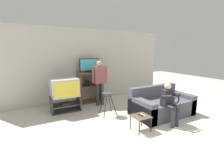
{
  "coord_description": "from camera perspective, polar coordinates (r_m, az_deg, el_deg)",
  "views": [
    {
      "loc": [
        -2.07,
        -1.87,
        1.82
      ],
      "look_at": [
        0.08,
        2.09,
        0.9
      ],
      "focal_mm": 26.0,
      "sensor_mm": 36.0,
      "label": 1
    }
  ],
  "objects": [
    {
      "name": "ground_plane",
      "position": [
        3.33,
        17.54,
        -22.19
      ],
      "size": [
        18.0,
        18.0,
        0.0
      ],
      "primitive_type": "plane",
      "color": "beige"
    },
    {
      "name": "wall_back",
      "position": [
        6.09,
        -8.52,
        6.52
      ],
      "size": [
        6.4,
        0.06,
        2.6
      ],
      "color": "beige",
      "rests_on": "ground_plane"
    },
    {
      "name": "tv_stand",
      "position": [
        5.2,
        -16.04,
        -6.62
      ],
      "size": [
        0.86,
        0.46,
        0.48
      ],
      "color": "#38383D",
      "rests_on": "ground_plane"
    },
    {
      "name": "television_main",
      "position": [
        5.07,
        -16.42,
        -1.13
      ],
      "size": [
        0.78,
        0.65,
        0.53
      ],
      "color": "#B2B2B7",
      "rests_on": "tv_stand"
    },
    {
      "name": "media_shelf",
      "position": [
        5.89,
        -7.76,
        -0.96
      ],
      "size": [
        0.81,
        0.48,
        1.09
      ],
      "color": "brown",
      "rests_on": "ground_plane"
    },
    {
      "name": "television_flat",
      "position": [
        5.76,
        -7.9,
        6.41
      ],
      "size": [
        0.72,
        0.2,
        0.48
      ],
      "color": "black",
      "rests_on": "media_shelf"
    },
    {
      "name": "folding_stool",
      "position": [
        4.62,
        -1.51,
        -4.73
      ],
      "size": [
        0.45,
        0.37,
        0.66
      ],
      "color": "black",
      "rests_on": "ground_plane"
    },
    {
      "name": "snack_table",
      "position": [
        3.87,
        10.08,
        -11.65
      ],
      "size": [
        0.39,
        0.39,
        0.36
      ],
      "color": "brown",
      "rests_on": "ground_plane"
    },
    {
      "name": "remote_control_black",
      "position": [
        3.86,
        10.01,
        -10.75
      ],
      "size": [
        0.07,
        0.15,
        0.02
      ],
      "primitive_type": "cube",
      "rotation": [
        0.0,
        0.0,
        0.22
      ],
      "color": "black",
      "rests_on": "snack_table"
    },
    {
      "name": "remote_control_white",
      "position": [
        3.88,
        10.74,
        -10.63
      ],
      "size": [
        0.05,
        0.15,
        0.02
      ],
      "primitive_type": "cube",
      "rotation": [
        0.0,
        0.0,
        -0.08
      ],
      "color": "silver",
      "rests_on": "snack_table"
    },
    {
      "name": "couch",
      "position": [
        4.95,
        16.82,
        -7.09
      ],
      "size": [
        1.71,
        1.0,
        0.79
      ],
      "color": "#4C4C56",
      "rests_on": "ground_plane"
    },
    {
      "name": "person_standing_adult",
      "position": [
        5.4,
        -4.38,
        1.81
      ],
      "size": [
        0.53,
        0.2,
        1.51
      ],
      "color": "#2D2D33",
      "rests_on": "ground_plane"
    },
    {
      "name": "person_seated_child",
      "position": [
        4.28,
        19.51,
        -5.38
      ],
      "size": [
        0.33,
        0.43,
        1.05
      ],
      "color": "#2D2D38",
      "rests_on": "ground_plane"
    }
  ]
}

